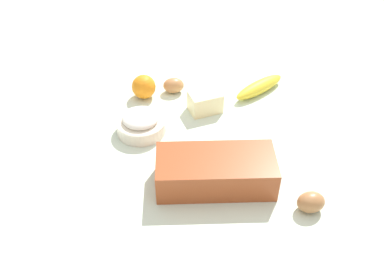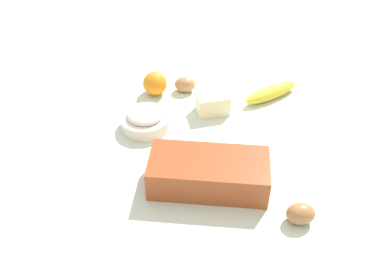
{
  "view_description": "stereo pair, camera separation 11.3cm",
  "coord_description": "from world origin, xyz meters",
  "px_view_note": "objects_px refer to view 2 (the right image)",
  "views": [
    {
      "loc": [
        0.04,
        0.86,
        0.77
      ],
      "look_at": [
        0.0,
        0.0,
        0.04
      ],
      "focal_mm": 40.85,
      "sensor_mm": 36.0,
      "label": 1
    },
    {
      "loc": [
        -0.07,
        0.86,
        0.77
      ],
      "look_at": [
        0.0,
        0.0,
        0.04
      ],
      "focal_mm": 40.85,
      "sensor_mm": 36.0,
      "label": 2
    }
  ],
  "objects_px": {
    "banana": "(271,92)",
    "butter_block": "(213,103)",
    "egg_beside_bowl": "(185,85)",
    "flour_bowl": "(145,119)",
    "egg_near_butter": "(301,214)",
    "loaf_pan": "(209,173)",
    "orange_fruit": "(155,84)"
  },
  "relations": [
    {
      "from": "orange_fruit",
      "to": "egg_beside_bowl",
      "type": "relative_size",
      "value": 1.13
    },
    {
      "from": "flour_bowl",
      "to": "egg_near_butter",
      "type": "relative_size",
      "value": 2.11
    },
    {
      "from": "butter_block",
      "to": "egg_beside_bowl",
      "type": "height_order",
      "value": "butter_block"
    },
    {
      "from": "loaf_pan",
      "to": "orange_fruit",
      "type": "relative_size",
      "value": 3.91
    },
    {
      "from": "loaf_pan",
      "to": "butter_block",
      "type": "height_order",
      "value": "loaf_pan"
    },
    {
      "from": "butter_block",
      "to": "egg_near_butter",
      "type": "distance_m",
      "value": 0.44
    },
    {
      "from": "orange_fruit",
      "to": "butter_block",
      "type": "height_order",
      "value": "orange_fruit"
    },
    {
      "from": "egg_near_butter",
      "to": "orange_fruit",
      "type": "bearing_deg",
      "value": -50.1
    },
    {
      "from": "banana",
      "to": "butter_block",
      "type": "relative_size",
      "value": 2.11
    },
    {
      "from": "orange_fruit",
      "to": "butter_block",
      "type": "distance_m",
      "value": 0.2
    },
    {
      "from": "butter_block",
      "to": "loaf_pan",
      "type": "bearing_deg",
      "value": 90.6
    },
    {
      "from": "loaf_pan",
      "to": "egg_beside_bowl",
      "type": "relative_size",
      "value": 4.43
    },
    {
      "from": "egg_near_butter",
      "to": "egg_beside_bowl",
      "type": "relative_size",
      "value": 1.01
    },
    {
      "from": "loaf_pan",
      "to": "orange_fruit",
      "type": "height_order",
      "value": "loaf_pan"
    },
    {
      "from": "loaf_pan",
      "to": "orange_fruit",
      "type": "xyz_separation_m",
      "value": [
        0.18,
        -0.37,
        -0.01
      ]
    },
    {
      "from": "flour_bowl",
      "to": "butter_block",
      "type": "height_order",
      "value": "flour_bowl"
    },
    {
      "from": "banana",
      "to": "butter_block",
      "type": "distance_m",
      "value": 0.19
    },
    {
      "from": "loaf_pan",
      "to": "butter_block",
      "type": "xyz_separation_m",
      "value": [
        0.0,
        -0.29,
        -0.01
      ]
    },
    {
      "from": "banana",
      "to": "orange_fruit",
      "type": "height_order",
      "value": "orange_fruit"
    },
    {
      "from": "loaf_pan",
      "to": "egg_near_butter",
      "type": "bearing_deg",
      "value": 156.69
    },
    {
      "from": "orange_fruit",
      "to": "butter_block",
      "type": "relative_size",
      "value": 0.8
    },
    {
      "from": "banana",
      "to": "egg_beside_bowl",
      "type": "xyz_separation_m",
      "value": [
        0.26,
        -0.02,
        0.0
      ]
    },
    {
      "from": "loaf_pan",
      "to": "banana",
      "type": "xyz_separation_m",
      "value": [
        -0.17,
        -0.38,
        -0.02
      ]
    },
    {
      "from": "banana",
      "to": "egg_beside_bowl",
      "type": "bearing_deg",
      "value": -3.58
    },
    {
      "from": "loaf_pan",
      "to": "orange_fruit",
      "type": "distance_m",
      "value": 0.41
    },
    {
      "from": "loaf_pan",
      "to": "egg_beside_bowl",
      "type": "xyz_separation_m",
      "value": [
        0.09,
        -0.39,
        -0.02
      ]
    },
    {
      "from": "flour_bowl",
      "to": "banana",
      "type": "relative_size",
      "value": 0.71
    },
    {
      "from": "flour_bowl",
      "to": "egg_beside_bowl",
      "type": "relative_size",
      "value": 2.12
    },
    {
      "from": "egg_beside_bowl",
      "to": "flour_bowl",
      "type": "bearing_deg",
      "value": 63.71
    },
    {
      "from": "flour_bowl",
      "to": "orange_fruit",
      "type": "relative_size",
      "value": 1.87
    },
    {
      "from": "flour_bowl",
      "to": "butter_block",
      "type": "distance_m",
      "value": 0.2
    },
    {
      "from": "banana",
      "to": "egg_beside_bowl",
      "type": "distance_m",
      "value": 0.26
    }
  ]
}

